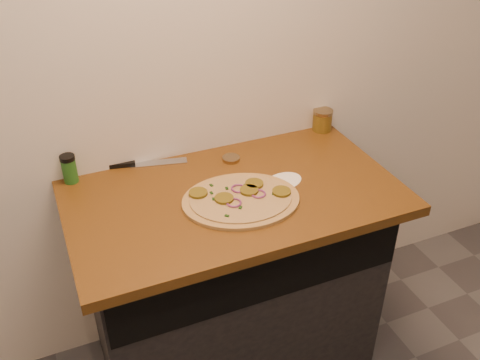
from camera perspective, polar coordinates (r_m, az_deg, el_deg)
name	(u,v)px	position (r m, az deg, el deg)	size (l,w,h in m)	color
cabinet	(232,282)	(2.25, -0.88, -10.81)	(1.10, 0.60, 0.86)	black
countertop	(234,196)	(1.94, -0.65, -1.77)	(1.20, 0.70, 0.04)	brown
pizza	(241,199)	(1.88, 0.11, -2.03)	(0.47, 0.47, 0.03)	tan
chefs_knife	(138,164)	(2.12, -10.82, 1.70)	(0.32, 0.10, 0.02)	#B7BAC1
mason_jar_lid	(231,159)	(2.12, -0.96, 2.28)	(0.07, 0.07, 0.01)	#907954
salsa_jar	(322,120)	(2.35, 8.78, 6.35)	(0.09, 0.09, 0.09)	#972E0F
spice_shaker	(69,169)	(2.06, -17.75, 1.16)	(0.06, 0.06, 0.11)	#235F1E
flour_spill	(283,181)	(2.00, 4.65, -0.12)	(0.15, 0.15, 0.00)	white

